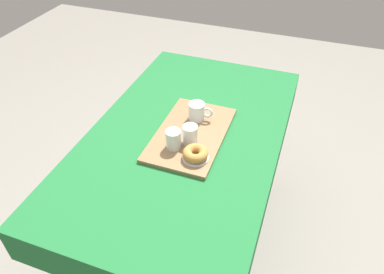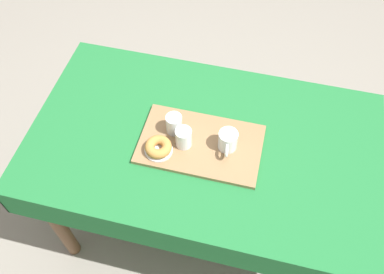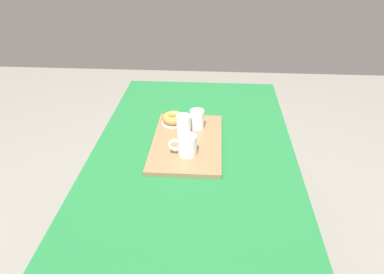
{
  "view_description": "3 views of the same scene",
  "coord_description": "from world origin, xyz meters",
  "views": [
    {
      "loc": [
        1.16,
        0.45,
        1.79
      ],
      "look_at": [
        0.07,
        0.06,
        0.82
      ],
      "focal_mm": 33.68,
      "sensor_mm": 36.0,
      "label": 1
    },
    {
      "loc": [
        -0.17,
        0.91,
        2.12
      ],
      "look_at": [
        0.04,
        0.03,
        0.82
      ],
      "focal_mm": 38.11,
      "sensor_mm": 36.0,
      "label": 2
    },
    {
      "loc": [
        -1.32,
        -0.08,
        1.59
      ],
      "look_at": [
        0.03,
        0.01,
        0.8
      ],
      "focal_mm": 34.39,
      "sensor_mm": 36.0,
      "label": 3
    }
  ],
  "objects": [
    {
      "name": "ground_plane",
      "position": [
        0.0,
        0.0,
        0.0
      ],
      "size": [
        6.0,
        6.0,
        0.0
      ],
      "primitive_type": "plane",
      "color": "gray"
    },
    {
      "name": "serving_tray",
      "position": [
        0.01,
        0.03,
        0.79
      ],
      "size": [
        0.48,
        0.29,
        0.02
      ],
      "primitive_type": "cube",
      "color": "olive",
      "rests_on": "dining_table"
    },
    {
      "name": "sugar_donut_left",
      "position": [
        0.16,
        0.1,
        0.82
      ],
      "size": [
        0.1,
        0.1,
        0.04
      ],
      "primitive_type": "torus",
      "color": "#BC7F3D",
      "rests_on": "donut_plate_left"
    },
    {
      "name": "water_glass_far",
      "position": [
        0.07,
        0.05,
        0.83
      ],
      "size": [
        0.06,
        0.06,
        0.08
      ],
      "color": "white",
      "rests_on": "serving_tray"
    },
    {
      "name": "donut_plate_left",
      "position": [
        0.16,
        0.1,
        0.8
      ],
      "size": [
        0.11,
        0.11,
        0.01
      ],
      "primitive_type": "cylinder",
      "color": "silver",
      "rests_on": "serving_tray"
    },
    {
      "name": "water_glass_near",
      "position": [
        0.12,
        -0.01,
        0.83
      ],
      "size": [
        0.06,
        0.06,
        0.08
      ],
      "color": "white",
      "rests_on": "serving_tray"
    },
    {
      "name": "dining_table",
      "position": [
        0.0,
        0.0,
        0.66
      ],
      "size": [
        1.41,
        0.83,
        0.78
      ],
      "color": "#1E6B33",
      "rests_on": "ground"
    },
    {
      "name": "tea_mug_left",
      "position": [
        -0.1,
        0.02,
        0.83
      ],
      "size": [
        0.07,
        0.11,
        0.08
      ],
      "color": "white",
      "rests_on": "serving_tray"
    }
  ]
}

